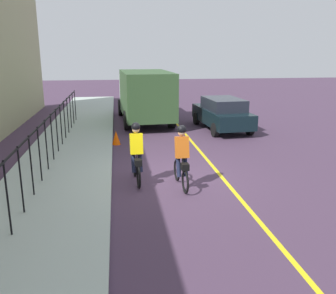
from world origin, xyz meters
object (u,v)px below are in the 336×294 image
cyclist_follow (137,153)px  box_truck_background (144,94)px  cyclist_lead (182,157)px  patrol_sedan (222,113)px  traffic_cone_near (116,138)px

cyclist_follow → box_truck_background: 9.59m
cyclist_follow → box_truck_background: box_truck_background is taller
cyclist_lead → patrol_sedan: bearing=-27.2°
cyclist_follow → patrol_sedan: 8.40m
cyclist_follow → box_truck_background: bearing=-9.1°
cyclist_lead → patrol_sedan: cyclist_lead is taller
box_truck_background → cyclist_follow: bearing=171.0°
cyclist_follow → box_truck_background: (9.52, -0.97, 0.64)m
box_truck_background → cyclist_lead: bearing=178.4°
traffic_cone_near → box_truck_background: bearing=-18.2°
traffic_cone_near → cyclist_lead: bearing=-160.9°
patrol_sedan → cyclist_follow: bearing=142.6°
cyclist_lead → traffic_cone_near: cyclist_lead is taller
box_truck_background → traffic_cone_near: bearing=158.7°
cyclist_lead → box_truck_background: size_ratio=0.27×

